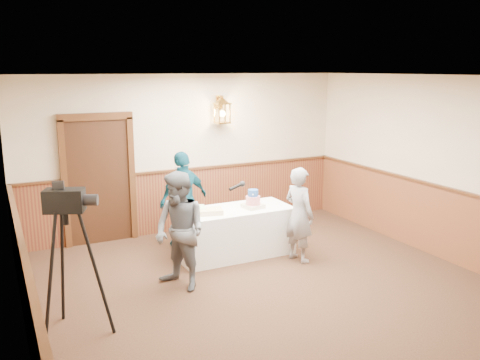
% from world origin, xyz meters
% --- Properties ---
extents(ground, '(7.00, 7.00, 0.00)m').
position_xyz_m(ground, '(0.00, 0.00, 0.00)').
color(ground, '#321C13').
rests_on(ground, ground).
extents(room_shell, '(6.02, 7.02, 2.81)m').
position_xyz_m(room_shell, '(-0.05, 0.45, 1.52)').
color(room_shell, '#BBAE8C').
rests_on(room_shell, ground).
extents(display_table, '(1.80, 0.80, 0.75)m').
position_xyz_m(display_table, '(0.15, 1.90, 0.38)').
color(display_table, white).
rests_on(display_table, ground).
extents(tiered_cake, '(0.33, 0.33, 0.29)m').
position_xyz_m(tiered_cake, '(0.44, 1.83, 0.86)').
color(tiered_cake, beige).
rests_on(tiered_cake, display_table).
extents(sheet_cake_yellow, '(0.42, 0.36, 0.08)m').
position_xyz_m(sheet_cake_yellow, '(-0.29, 1.82, 0.79)').
color(sheet_cake_yellow, tan).
rests_on(sheet_cake_yellow, display_table).
extents(sheet_cake_green, '(0.40, 0.35, 0.08)m').
position_xyz_m(sheet_cake_green, '(-0.48, 2.01, 0.79)').
color(sheet_cake_green, '#A1DC9B').
rests_on(sheet_cake_green, display_table).
extents(interviewer, '(1.56, 0.95, 1.59)m').
position_xyz_m(interviewer, '(-1.03, 1.09, 0.79)').
color(interviewer, '#5A5D64').
rests_on(interviewer, ground).
extents(baker, '(0.46, 0.60, 1.46)m').
position_xyz_m(baker, '(0.93, 1.24, 0.73)').
color(baker, gray).
rests_on(baker, ground).
extents(assistant_p, '(1.01, 0.68, 1.59)m').
position_xyz_m(assistant_p, '(-0.41, 2.63, 0.80)').
color(assistant_p, '#0D4254').
rests_on(assistant_p, ground).
extents(tv_camera_rig, '(0.65, 0.61, 1.66)m').
position_xyz_m(tv_camera_rig, '(-2.52, 0.45, 0.75)').
color(tv_camera_rig, black).
rests_on(tv_camera_rig, ground).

